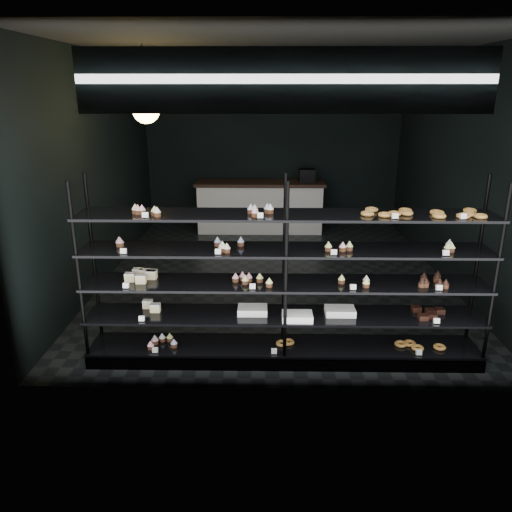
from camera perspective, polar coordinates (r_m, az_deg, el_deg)
room at (r=7.16m, az=2.27°, el=9.82°), size 5.01×6.01×3.20m
display_shelf at (r=5.06m, az=3.03°, el=-5.46°), size 4.00×0.50×1.91m
signage at (r=4.15m, az=3.35°, el=19.37°), size 3.30×0.05×0.50m
pendant_lamp at (r=6.35m, az=-12.47°, el=16.02°), size 0.32×0.32×0.89m
service_counter at (r=9.82m, az=0.54°, el=5.74°), size 2.49×0.65×1.23m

